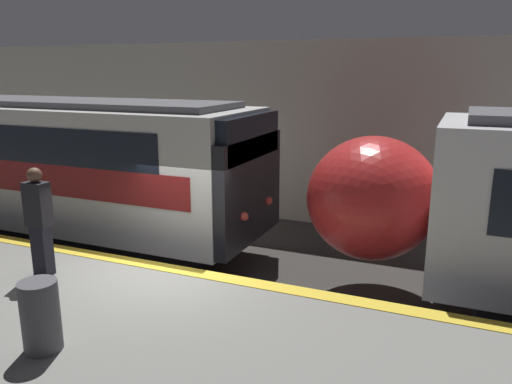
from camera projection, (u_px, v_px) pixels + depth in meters
name	position (u px, v px, depth m)	size (l,w,h in m)	color
ground_plane	(170.00, 321.00, 8.66)	(120.00, 120.00, 0.00)	#33302D
platform	(94.00, 348.00, 6.84)	(40.00, 3.80, 1.06)	slate
station_rear_barrier	(294.00, 134.00, 13.90)	(50.00, 0.15, 5.01)	#B2AD9E
person_waiting	(39.00, 219.00, 7.80)	(0.38, 0.24, 1.74)	black
trash_bin	(41.00, 316.00, 5.76)	(0.44, 0.44, 0.85)	#4C4C51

